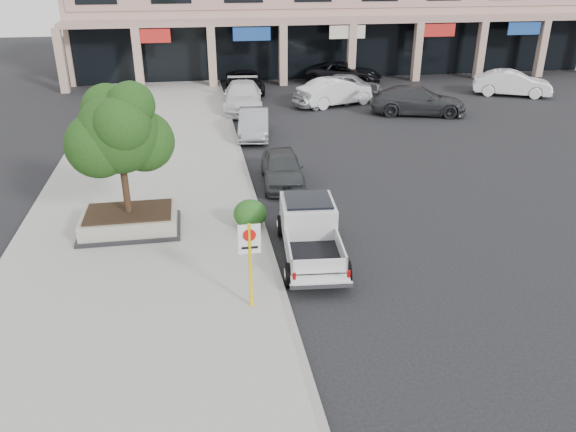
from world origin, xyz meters
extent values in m
plane|color=black|center=(0.00, 0.00, 0.00)|extent=(120.00, 120.00, 0.00)
cube|color=gray|center=(-5.50, 6.00, 0.07)|extent=(8.00, 52.00, 0.15)
cube|color=gray|center=(-1.55, 6.00, 0.07)|extent=(0.20, 52.00, 0.15)
cube|color=tan|center=(8.00, 34.00, 4.50)|extent=(40.00, 10.00, 9.00)
cube|color=tan|center=(8.00, 27.90, 4.30)|extent=(40.00, 2.20, 0.35)
cube|color=tan|center=(-12.00, 27.05, 2.10)|extent=(0.55, 0.55, 4.20)
cube|color=black|center=(8.00, 28.95, 2.00)|extent=(39.20, 0.08, 3.90)
cube|color=black|center=(-5.84, 3.94, 0.21)|extent=(3.20, 2.20, 0.12)
cube|color=gray|center=(-5.84, 3.94, 0.52)|extent=(3.00, 2.00, 0.50)
cube|color=black|center=(-5.84, 3.94, 0.80)|extent=(2.70, 1.70, 0.06)
cylinder|color=black|center=(-5.84, 3.94, 1.93)|extent=(0.22, 0.22, 2.20)
sphere|color=black|center=(-5.84, 3.94, 3.43)|extent=(2.50, 2.50, 2.50)
sphere|color=black|center=(-5.14, 4.24, 3.03)|extent=(1.90, 1.90, 1.90)
sphere|color=black|center=(-6.14, 4.44, 4.03)|extent=(1.60, 1.60, 1.60)
cylinder|color=yellow|center=(-2.44, -1.13, 1.30)|extent=(0.09, 0.09, 2.30)
cube|color=white|center=(-2.44, -1.13, 2.05)|extent=(0.55, 0.03, 0.78)
cylinder|color=red|center=(-2.44, -1.16, 2.17)|extent=(0.32, 0.02, 0.32)
ellipsoid|color=#144717|center=(-1.95, 3.55, 0.62)|extent=(1.10, 0.99, 0.93)
imported|color=#313436|center=(-0.22, 7.63, 0.67)|extent=(1.87, 4.04, 1.34)
imported|color=gray|center=(-0.57, 14.43, 0.69)|extent=(2.01, 4.36, 1.38)
imported|color=silver|center=(-0.57, 20.15, 0.80)|extent=(2.80, 5.74, 1.61)
imported|color=black|center=(0.04, 25.03, 0.71)|extent=(2.49, 5.17, 1.42)
imported|color=#AFB2B8|center=(4.40, 20.28, 0.68)|extent=(4.27, 3.03, 1.35)
imported|color=silver|center=(5.34, 20.50, 0.82)|extent=(5.28, 3.23, 1.64)
imported|color=#2C2E31|center=(9.34, 17.40, 0.80)|extent=(5.90, 3.63, 1.60)
imported|color=black|center=(7.43, 26.86, 0.77)|extent=(6.07, 4.61, 1.53)
imported|color=#94959B|center=(6.78, 22.88, 0.73)|extent=(4.59, 3.19, 1.45)
imported|color=white|center=(17.39, 21.10, 0.81)|extent=(5.18, 3.67, 1.62)
camera|label=1|loc=(-3.57, -13.22, 8.18)|focal=35.00mm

